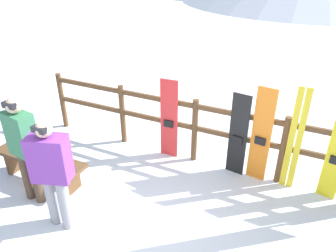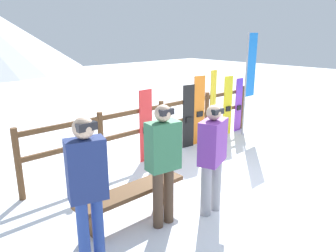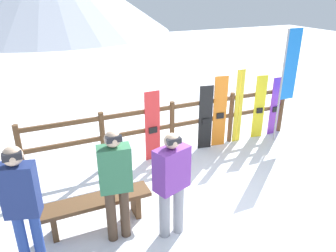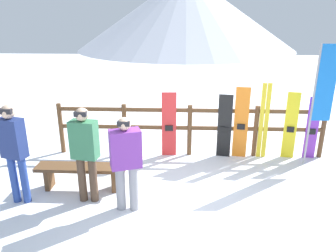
# 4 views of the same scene
# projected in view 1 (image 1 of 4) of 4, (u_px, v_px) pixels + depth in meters

# --- Properties ---
(ground_plane) EXTENTS (40.00, 40.00, 0.00)m
(ground_plane) POSITION_uv_depth(u_px,v_px,m) (134.00, 241.00, 4.15)
(ground_plane) COLOR white
(fence) EXTENTS (5.81, 0.10, 1.14)m
(fence) POSITION_uv_depth(u_px,v_px,m) (195.00, 125.00, 5.44)
(fence) COLOR brown
(fence) RESTS_ON ground
(bench) EXTENTS (1.60, 0.36, 0.45)m
(bench) POSITION_uv_depth(u_px,v_px,m) (40.00, 162.00, 5.08)
(bench) COLOR brown
(bench) RESTS_ON ground
(person_purple) EXTENTS (0.53, 0.40, 1.56)m
(person_purple) POSITION_uv_depth(u_px,v_px,m) (52.00, 170.00, 3.99)
(person_purple) COLOR gray
(person_purple) RESTS_ON ground
(person_plaid_green) EXTENTS (0.45, 0.29, 1.63)m
(person_plaid_green) POSITION_uv_depth(u_px,v_px,m) (23.00, 144.00, 4.40)
(person_plaid_green) COLOR #4C3828
(person_plaid_green) RESTS_ON ground
(snowboard_red) EXTENTS (0.31, 0.06, 1.43)m
(snowboard_red) POSITION_uv_depth(u_px,v_px,m) (169.00, 120.00, 5.55)
(snowboard_red) COLOR red
(snowboard_red) RESTS_ON ground
(snowboard_black_stripe) EXTENTS (0.30, 0.09, 1.39)m
(snowboard_black_stripe) POSITION_uv_depth(u_px,v_px,m) (238.00, 136.00, 5.10)
(snowboard_black_stripe) COLOR black
(snowboard_black_stripe) RESTS_ON ground
(snowboard_orange) EXTENTS (0.30, 0.09, 1.56)m
(snowboard_orange) POSITION_uv_depth(u_px,v_px,m) (261.00, 136.00, 4.94)
(snowboard_orange) COLOR orange
(snowboard_orange) RESTS_ON ground
(ski_pair_yellow) EXTENTS (0.19, 0.02, 1.64)m
(ski_pair_yellow) POSITION_uv_depth(u_px,v_px,m) (295.00, 140.00, 4.73)
(ski_pair_yellow) COLOR yellow
(ski_pair_yellow) RESTS_ON ground
(snowboard_yellow) EXTENTS (0.26, 0.09, 1.46)m
(snowboard_yellow) POSITION_uv_depth(u_px,v_px,m) (336.00, 155.00, 4.56)
(snowboard_yellow) COLOR yellow
(snowboard_yellow) RESTS_ON ground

